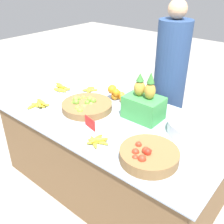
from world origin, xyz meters
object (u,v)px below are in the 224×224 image
at_px(lime_bowl, 87,106).
at_px(produce_crate, 144,104).
at_px(metal_bowl, 192,128).
at_px(vendor_person, 169,89).
at_px(price_sign, 90,123).
at_px(tomato_basket, 149,155).

relative_size(lime_bowl, produce_crate, 1.07).
xyz_separation_m(metal_bowl, vendor_person, (-0.51, 0.57, -0.03)).
bearing_deg(produce_crate, lime_bowl, -157.58).
bearing_deg(metal_bowl, price_sign, -145.37).
bearing_deg(tomato_basket, metal_bowl, 81.78).
distance_m(metal_bowl, produce_crate, 0.41).
bearing_deg(tomato_basket, price_sign, 175.82).
relative_size(metal_bowl, vendor_person, 0.22).
height_order(tomato_basket, metal_bowl, tomato_basket).
height_order(tomato_basket, vendor_person, vendor_person).
bearing_deg(lime_bowl, vendor_person, 66.56).
xyz_separation_m(lime_bowl, price_sign, (0.24, -0.20, 0.01)).
distance_m(tomato_basket, metal_bowl, 0.47).
distance_m(lime_bowl, produce_crate, 0.50).
distance_m(price_sign, vendor_person, 1.01).
xyz_separation_m(price_sign, vendor_person, (0.11, 1.00, -0.02)).
relative_size(tomato_basket, price_sign, 2.88).
bearing_deg(produce_crate, metal_bowl, 5.36).
height_order(price_sign, produce_crate, produce_crate).
distance_m(metal_bowl, price_sign, 0.75).
distance_m(tomato_basket, produce_crate, 0.55).
xyz_separation_m(tomato_basket, price_sign, (-0.55, 0.04, 0.00)).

